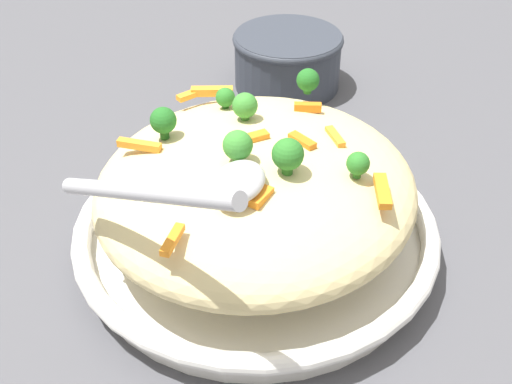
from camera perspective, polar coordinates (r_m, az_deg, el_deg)
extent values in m
plane|color=#4C4C51|center=(0.63, 0.00, -5.00)|extent=(2.40, 2.40, 0.00)
cylinder|color=white|center=(0.62, 0.00, -4.28)|extent=(0.30, 0.30, 0.02)
torus|color=white|center=(0.61, 0.00, -2.92)|extent=(0.33, 0.33, 0.02)
torus|color=black|center=(0.61, 0.00, -2.67)|extent=(0.32, 0.32, 0.00)
ellipsoid|color=#DBC689|center=(0.58, 0.00, 0.44)|extent=(0.29, 0.28, 0.08)
cube|color=orange|center=(0.48, -7.17, -4.08)|extent=(0.03, 0.01, 0.01)
cube|color=orange|center=(0.51, 0.46, -0.44)|extent=(0.03, 0.01, 0.01)
cube|color=orange|center=(0.58, -9.98, 3.99)|extent=(0.01, 0.04, 0.01)
cube|color=orange|center=(0.65, -3.79, 8.62)|extent=(0.02, 0.04, 0.01)
cube|color=orange|center=(0.65, -5.57, 8.35)|extent=(0.03, 0.02, 0.01)
cube|color=orange|center=(0.53, 10.79, 0.10)|extent=(0.04, 0.02, 0.01)
cube|color=orange|center=(0.57, -0.48, 4.55)|extent=(0.03, 0.03, 0.01)
cube|color=orange|center=(0.51, -2.80, 0.00)|extent=(0.03, 0.02, 0.01)
cube|color=orange|center=(0.58, 6.80, 4.67)|extent=(0.03, 0.02, 0.01)
cube|color=orange|center=(0.57, 3.98, 4.34)|extent=(0.02, 0.03, 0.01)
cube|color=orange|center=(0.63, 4.46, 7.27)|extent=(0.01, 0.03, 0.01)
cylinder|color=#296820|center=(0.53, 2.70, 1.95)|extent=(0.01, 0.01, 0.01)
sphere|color=#2D7A28|center=(0.52, 2.75, 3.26)|extent=(0.03, 0.03, 0.03)
cylinder|color=#377928|center=(0.54, -1.55, 2.89)|extent=(0.01, 0.01, 0.01)
sphere|color=#3D8E33|center=(0.53, -1.58, 4.04)|extent=(0.02, 0.02, 0.02)
cylinder|color=#377928|center=(0.60, -0.94, 6.51)|extent=(0.01, 0.01, 0.01)
sphere|color=#3D8E33|center=(0.60, -0.95, 7.43)|extent=(0.02, 0.02, 0.02)
cylinder|color=#205B1C|center=(0.66, 4.43, 8.72)|extent=(0.01, 0.01, 0.01)
sphere|color=#236B23|center=(0.65, 4.48, 9.56)|extent=(0.02, 0.02, 0.02)
cylinder|color=#205B1C|center=(0.59, -7.76, 5.12)|extent=(0.01, 0.01, 0.01)
sphere|color=#236B23|center=(0.58, -7.86, 6.21)|extent=(0.02, 0.02, 0.02)
cylinder|color=#296820|center=(0.63, -2.63, 7.43)|extent=(0.01, 0.01, 0.00)
sphere|color=#2D7A28|center=(0.63, -2.65, 8.12)|extent=(0.02, 0.02, 0.02)
cylinder|color=#296820|center=(0.54, 8.61, 1.47)|extent=(0.01, 0.01, 0.01)
sphere|color=#2D7A28|center=(0.53, 8.71, 2.34)|extent=(0.02, 0.02, 0.02)
ellipsoid|color=#B7B7BC|center=(0.51, -1.54, 0.88)|extent=(0.06, 0.04, 0.02)
cylinder|color=#B7B7BC|center=(0.44, -9.90, -0.01)|extent=(0.08, 0.18, 0.09)
cylinder|color=#333842|center=(0.88, 2.71, 11.18)|extent=(0.14, 0.14, 0.07)
torus|color=#333842|center=(0.87, 2.77, 12.99)|extent=(0.14, 0.14, 0.01)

